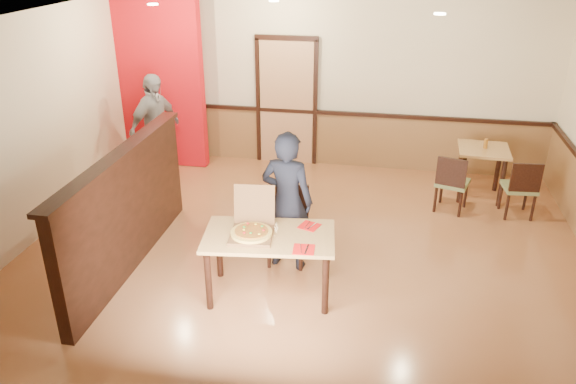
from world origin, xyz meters
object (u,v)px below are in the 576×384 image
at_px(side_chair_left, 452,181).
at_px(passerby, 155,128).
at_px(side_chair_right, 521,186).
at_px(main_table, 269,244).
at_px(condiment, 486,144).
at_px(diner_chair, 289,221).
at_px(pizza_box, 252,229).
at_px(diner, 287,201).
at_px(side_table, 482,160).

relative_size(side_chair_left, passerby, 0.50).
relative_size(side_chair_left, side_chair_right, 1.00).
xyz_separation_m(main_table, passerby, (-2.44, 2.82, 0.23)).
distance_m(passerby, condiment, 5.03).
bearing_deg(diner_chair, side_chair_left, 38.86).
bearing_deg(side_chair_right, pizza_box, 32.08).
bearing_deg(diner, condiment, -127.47).
relative_size(diner, passerby, 0.98).
xyz_separation_m(side_chair_right, side_table, (-0.46, 0.61, 0.13)).
distance_m(diner_chair, side_table, 3.38).
distance_m(side_chair_left, side_table, 0.78).
xyz_separation_m(diner_chair, side_chair_right, (2.95, 1.67, -0.04)).
xyz_separation_m(side_chair_left, side_table, (0.47, 0.61, 0.13)).
height_order(main_table, diner, diner).
height_order(side_chair_right, side_table, side_chair_right).
bearing_deg(diner_chair, diner, -86.72).
height_order(side_table, passerby, passerby).
relative_size(diner_chair, passerby, 0.54).
height_order(side_chair_right, diner, diner).
bearing_deg(side_table, condiment, 37.93).
height_order(main_table, passerby, passerby).
relative_size(side_chair_right, diner, 0.51).
distance_m(main_table, condiment, 4.02).
relative_size(passerby, pizza_box, 3.04).
xyz_separation_m(side_chair_right, passerby, (-5.47, 0.38, 0.39)).
bearing_deg(side_chair_left, side_table, -110.35).
xyz_separation_m(diner_chair, side_table, (2.50, 2.28, 0.08)).
relative_size(main_table, diner, 0.87).
height_order(side_chair_left, side_table, side_chair_left).
bearing_deg(side_chair_right, side_table, -58.92).
bearing_deg(pizza_box, diner, 63.06).
height_order(diner, pizza_box, diner).
bearing_deg(side_table, main_table, -129.99).
relative_size(side_chair_right, side_table, 1.11).
distance_m(main_table, side_table, 3.99).
relative_size(diner_chair, pizza_box, 1.66).
height_order(side_chair_right, condiment, condiment).
distance_m(main_table, diner_chair, 0.79).
height_order(diner_chair, passerby, passerby).
distance_m(side_chair_right, passerby, 5.49).
relative_size(diner_chair, side_chair_right, 1.09).
bearing_deg(side_chair_left, pizza_box, 64.52).
xyz_separation_m(main_table, condiment, (2.58, 3.07, 0.21)).
height_order(diner_chair, condiment, diner_chair).
distance_m(diner_chair, side_chair_right, 3.39).
bearing_deg(side_table, side_chair_left, -127.50).
relative_size(pizza_box, condiment, 3.96).
xyz_separation_m(side_chair_left, pizza_box, (-2.27, -2.47, 0.33)).
distance_m(main_table, side_chair_right, 3.89).
distance_m(side_chair_left, passerby, 4.57).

